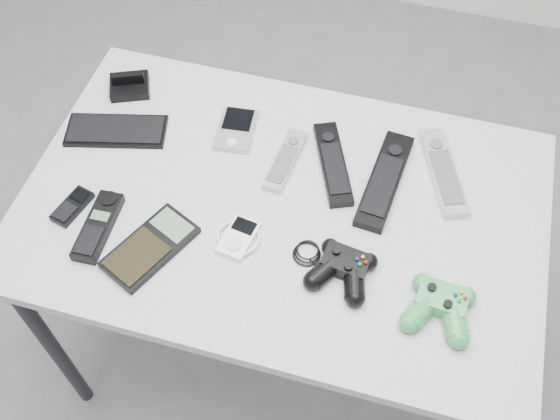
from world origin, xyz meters
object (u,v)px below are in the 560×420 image
(remote_black_a, at_px, (333,163))
(cordless_handset, at_px, (98,226))
(remote_silver_a, at_px, (285,160))
(controller_green, at_px, (440,305))
(calculator, at_px, (150,247))
(desk, at_px, (282,221))
(mobile_phone, at_px, (72,206))
(pda_keyboard, at_px, (116,130))
(pda, at_px, (236,129))
(remote_silver_b, at_px, (443,171))
(mp3_player, at_px, (238,237))
(remote_black_b, at_px, (385,180))
(controller_black, at_px, (343,268))

(remote_black_a, distance_m, cordless_handset, 0.51)
(remote_silver_a, bearing_deg, cordless_handset, -134.43)
(controller_green, bearing_deg, cordless_handset, -174.93)
(cordless_handset, bearing_deg, calculator, -9.92)
(desk, relative_size, cordless_handset, 6.66)
(desk, height_order, mobile_phone, mobile_phone)
(pda_keyboard, bearing_deg, pda, 1.93)
(desk, bearing_deg, controller_green, -24.21)
(remote_silver_b, bearing_deg, cordless_handset, -174.87)
(remote_black_a, bearing_deg, desk, -144.70)
(desk, height_order, mp3_player, mp3_player)
(mobile_phone, bearing_deg, cordless_handset, -10.16)
(desk, distance_m, mobile_phone, 0.44)
(remote_black_b, bearing_deg, remote_black_a, 178.02)
(calculator, xyz_separation_m, controller_black, (0.38, 0.05, 0.01))
(remote_black_a, distance_m, controller_green, 0.39)
(remote_silver_a, distance_m, controller_black, 0.30)
(remote_silver_b, height_order, controller_black, controller_black)
(desk, bearing_deg, pda, 132.93)
(pda_keyboard, relative_size, controller_black, 1.06)
(pda_keyboard, height_order, mp3_player, mp3_player)
(mp3_player, xyz_separation_m, controller_black, (0.22, -0.02, 0.01))
(remote_black_b, bearing_deg, calculator, -139.91)
(remote_black_a, relative_size, remote_silver_b, 0.96)
(remote_silver_b, xyz_separation_m, controller_black, (-0.15, -0.29, 0.01))
(remote_black_b, xyz_separation_m, calculator, (-0.42, -0.29, -0.00))
(desk, bearing_deg, mobile_phone, -162.95)
(pda_keyboard, height_order, remote_black_b, remote_black_b)
(remote_black_b, distance_m, calculator, 0.51)
(desk, height_order, remote_black_a, remote_black_a)
(remote_black_b, xyz_separation_m, controller_black, (-0.04, -0.24, 0.01))
(mobile_phone, distance_m, controller_black, 0.57)
(remote_silver_a, height_order, controller_black, controller_black)
(desk, xyz_separation_m, remote_silver_b, (0.31, 0.17, 0.07))
(mobile_phone, bearing_deg, pda, 62.26)
(remote_silver_b, height_order, mobile_phone, remote_silver_b)
(remote_silver_a, height_order, mobile_phone, remote_silver_a)
(desk, distance_m, pda_keyboard, 0.43)
(remote_black_b, distance_m, mp3_player, 0.34)
(desk, relative_size, remote_silver_a, 6.35)
(desk, bearing_deg, pda_keyboard, 167.60)
(pda, relative_size, calculator, 0.65)
(remote_silver_a, xyz_separation_m, controller_green, (0.37, -0.26, 0.01))
(remote_black_b, relative_size, cordless_handset, 1.59)
(remote_black_b, relative_size, remote_silver_b, 1.12)
(remote_black_a, bearing_deg, calculator, -157.65)
(remote_silver_b, relative_size, controller_green, 1.67)
(cordless_handset, height_order, controller_black, controller_black)
(remote_black_a, xyz_separation_m, remote_black_b, (0.12, -0.01, 0.00))
(mp3_player, bearing_deg, remote_black_b, 49.79)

